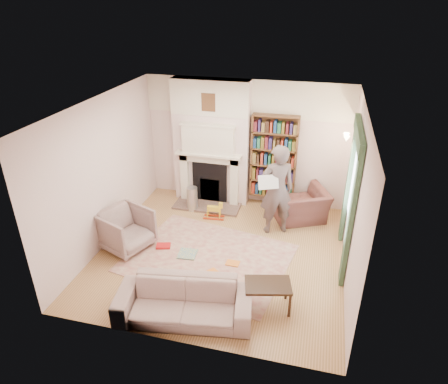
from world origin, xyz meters
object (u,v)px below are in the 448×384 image
(armchair_reading, at_px, (300,205))
(paraffin_heater, at_px, (192,199))
(rocking_horse, at_px, (214,210))
(bookcase, at_px, (274,157))
(armchair_left, at_px, (126,230))
(coffee_table, at_px, (267,296))
(sofa, at_px, (184,301))
(man_reading, at_px, (277,190))

(armchair_reading, relative_size, paraffin_heater, 1.95)
(rocking_horse, bearing_deg, bookcase, 34.73)
(armchair_left, bearing_deg, paraffin_heater, -1.81)
(bookcase, height_order, paraffin_heater, bookcase)
(bookcase, bearing_deg, coffee_table, -82.88)
(armchair_left, bearing_deg, coffee_table, -86.68)
(armchair_left, xyz_separation_m, paraffin_heater, (0.75, 1.71, -0.12))
(coffee_table, bearing_deg, bookcase, 83.60)
(armchair_left, bearing_deg, sofa, -109.41)
(man_reading, bearing_deg, rocking_horse, -31.94)
(bookcase, relative_size, sofa, 0.92)
(armchair_reading, bearing_deg, coffee_table, 59.52)
(bookcase, relative_size, armchair_reading, 1.73)
(bookcase, relative_size, coffee_table, 2.64)
(armchair_reading, height_order, sofa, armchair_reading)
(sofa, bearing_deg, bookcase, 70.10)
(armchair_reading, bearing_deg, armchair_left, 5.85)
(man_reading, relative_size, rocking_horse, 4.22)
(bookcase, relative_size, rocking_horse, 4.17)
(bookcase, bearing_deg, armchair_reading, -37.68)
(bookcase, bearing_deg, paraffin_heater, -157.46)
(coffee_table, bearing_deg, sofa, -170.09)
(coffee_table, bearing_deg, rocking_horse, 108.79)
(coffee_table, relative_size, paraffin_heater, 1.27)
(coffee_table, height_order, rocking_horse, coffee_table)
(armchair_reading, distance_m, armchair_left, 3.63)
(bookcase, relative_size, paraffin_heater, 3.36)
(armchair_left, xyz_separation_m, rocking_horse, (1.32, 1.45, -0.20))
(coffee_table, bearing_deg, armchair_left, 147.78)
(rocking_horse, bearing_deg, paraffin_heater, 150.33)
(man_reading, bearing_deg, coffee_table, 70.47)
(bookcase, height_order, armchair_reading, bookcase)
(paraffin_heater, bearing_deg, rocking_horse, -23.90)
(man_reading, bearing_deg, paraffin_heater, -37.06)
(armchair_reading, xyz_separation_m, sofa, (-1.44, -3.35, -0.05))
(man_reading, distance_m, coffee_table, 2.36)
(bookcase, xyz_separation_m, armchair_left, (-2.43, -2.40, -0.78))
(paraffin_heater, relative_size, rocking_horse, 1.24)
(armchair_reading, relative_size, rocking_horse, 2.41)
(armchair_left, height_order, sofa, armchair_left)
(paraffin_heater, bearing_deg, bookcase, 22.54)
(man_reading, height_order, rocking_horse, man_reading)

